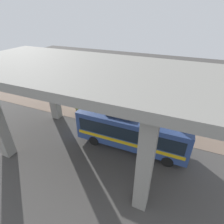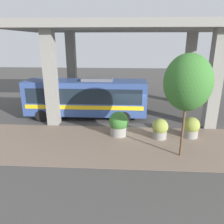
% 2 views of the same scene
% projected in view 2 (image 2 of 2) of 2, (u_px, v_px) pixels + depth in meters
% --- Properties ---
extents(ground_plane, '(80.00, 80.00, 0.00)m').
position_uv_depth(ground_plane, '(130.00, 127.00, 17.29)').
color(ground_plane, '#474442').
rests_on(ground_plane, ground).
extents(sidewalk_strip, '(6.00, 40.00, 0.02)m').
position_uv_depth(sidewalk_strip, '(131.00, 144.00, 14.44)').
color(sidewalk_strip, '#7A6656').
rests_on(sidewalk_strip, ground).
extents(overpass, '(9.40, 20.46, 7.99)m').
position_uv_depth(overpass, '(131.00, 35.00, 18.92)').
color(overpass, gray).
rests_on(overpass, ground).
extents(bus, '(2.64, 10.37, 3.56)m').
position_uv_depth(bus, '(86.00, 97.00, 18.93)').
color(bus, '#334C8C').
rests_on(bus, ground).
extents(fire_hydrant, '(0.38, 0.18, 1.02)m').
position_uv_depth(fire_hydrant, '(111.00, 123.00, 16.82)').
color(fire_hydrant, red).
rests_on(fire_hydrant, ground).
extents(planter_front, '(1.16, 1.16, 1.47)m').
position_uv_depth(planter_front, '(191.00, 127.00, 15.36)').
color(planter_front, gray).
rests_on(planter_front, ground).
extents(planter_middle, '(1.12, 1.12, 1.43)m').
position_uv_depth(planter_middle, '(160.00, 129.00, 15.17)').
color(planter_middle, gray).
rests_on(planter_middle, ground).
extents(planter_back, '(1.40, 1.40, 1.77)m').
position_uv_depth(planter_back, '(119.00, 124.00, 15.62)').
color(planter_back, gray).
rests_on(planter_back, ground).
extents(street_tree_near, '(2.59, 2.59, 5.95)m').
position_uv_depth(street_tree_near, '(188.00, 83.00, 11.68)').
color(street_tree_near, brown).
rests_on(street_tree_near, ground).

